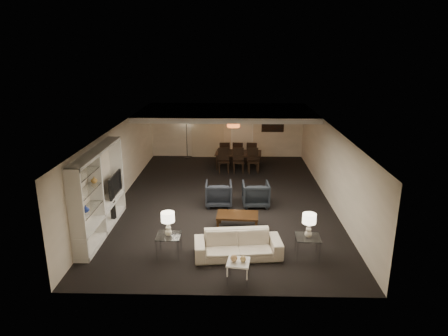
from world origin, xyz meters
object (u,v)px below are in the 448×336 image
Objects in this scene: vase_amber at (94,180)px; chair_fm at (238,153)px; television at (112,184)px; floor_speaker at (113,206)px; marble_table at (238,271)px; chair_nr at (253,161)px; chair_nl at (224,161)px; floor_lamp at (187,138)px; vase_blue at (86,209)px; chair_nm at (238,161)px; table_lamp_left at (168,224)px; table_lamp_right at (309,226)px; chair_fr at (252,153)px; armchair_right at (256,194)px; sofa at (238,245)px; side_table_right at (307,247)px; pendant_light at (234,124)px; chair_fl at (225,153)px; side_table_left at (169,245)px; coffee_table at (237,221)px; armchair_left at (219,194)px; dining_table at (238,160)px.

vase_amber reaches higher than chair_fm.
television reaches higher than floor_speaker.
marble_table is 7.94m from chair_nr.
floor_lamp is at bearing 123.67° from chair_nl.
vase_blue reaches higher than chair_nl.
marble_table is 0.48× the size of chair_nm.
chair_nl is (1.17, 6.81, -0.34)m from table_lamp_left.
marble_table is 10.43m from floor_lamp.
vase_blue reaches higher than table_lamp_right.
floor_speaker reaches higher than chair_fr.
sofa is at bearing 77.13° from armchair_right.
side_table_right is at bearing 105.87° from armchair_right.
pendant_light is 0.52× the size of chair_fl.
chair_fl is (3.11, 6.21, -0.02)m from floor_speaker.
armchair_right is at bearing 108.43° from side_table_right.
table_lamp_left is (-3.40, 0.00, 0.57)m from side_table_right.
television is (-5.42, 2.21, 0.22)m from table_lamp_right.
pendant_light reaches higher than table_lamp_right.
side_table_left is at bearing 78.89° from chair_fl.
sofa is at bearing -90.00° from coffee_table.
armchair_right is 1.49× the size of side_table_left.
floor_speaker is 7.24m from chair_fm.
chair_fr is (4.42, 7.93, -0.65)m from vase_blue.
table_lamp_left is at bearing -28.86° from floor_speaker.
vase_amber is (-2.05, 0.92, 1.37)m from side_table_left.
vase_amber reaches higher than chair_nr.
floor_speaker is at bearing 66.25° from chair_fm.
television reaches higher than chair_nm.
marble_table is at bearing -32.91° from side_table_left.
armchair_left is 3.48m from side_table_left.
pendant_light is 0.24× the size of sofa.
coffee_table is at bearing 91.76° from chair_fl.
floor_lamp is at bearing 102.71° from marble_table.
chair_fl is 1.20m from chair_fr.
vase_amber is at bearing -100.19° from floor_lamp.
chair_nr is 3.74m from floor_lamp.
chair_fl is (-0.53, 6.51, 0.29)m from coffee_table.
floor_speaker is 1.04× the size of chair_nr.
pendant_light reaches higher than sofa.
table_lamp_left is 8.30m from chair_fm.
armchair_right is at bearing 33.77° from floor_speaker.
chair_nr reaches higher than dining_table.
chair_nr is (0.67, 6.81, 0.19)m from sofa.
chair_nm is (0.60, 0.00, 0.00)m from chair_nl.
floor_lamp reaches higher than armchair_left.
vase_blue is 8.59m from chair_fl.
armchair_left is at bearing -95.06° from dining_table.
floor_speaker reaches higher than dining_table.
floor_lamp is (-0.59, 9.05, 0.67)m from side_table_left.
side_table_left is 0.58× the size of chair_nr.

